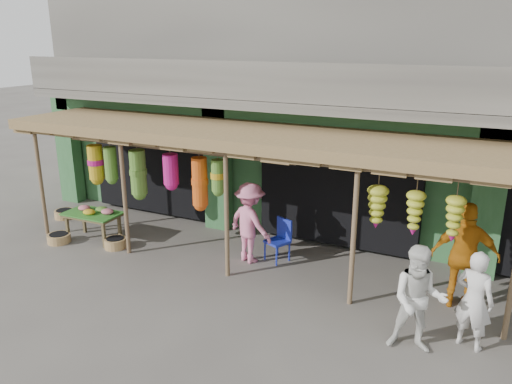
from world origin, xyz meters
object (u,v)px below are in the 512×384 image
at_px(person_vendor, 465,256).
at_px(blue_chair, 280,237).
at_px(flower_table, 93,214).
at_px(person_front, 474,300).
at_px(person_shopper, 250,223).
at_px(person_right, 418,300).

bearing_deg(person_vendor, blue_chair, -15.96).
height_order(flower_table, person_vendor, person_vendor).
bearing_deg(person_front, blue_chair, -3.93).
bearing_deg(person_shopper, person_front, -176.03).
bearing_deg(person_shopper, person_right, 174.83).
bearing_deg(blue_chair, person_vendor, 17.45).
xyz_separation_m(person_front, person_right, (-0.74, -0.46, 0.05)).
bearing_deg(person_front, person_shopper, 2.66).
bearing_deg(person_front, person_vendor, -60.22).
bearing_deg(blue_chair, flower_table, -144.58).
height_order(blue_chair, person_right, person_right).
xyz_separation_m(blue_chair, person_vendor, (3.63, -0.39, 0.46)).
height_order(person_front, person_right, person_right).
height_order(flower_table, person_right, person_right).
xyz_separation_m(blue_chair, person_front, (3.87, -1.62, 0.29)).
bearing_deg(person_vendor, flower_table, -6.10).
bearing_deg(person_right, person_shopper, 144.21).
height_order(person_front, person_vendor, person_vendor).
bearing_deg(flower_table, person_right, -10.66).
bearing_deg(blue_chair, person_right, -9.97).
xyz_separation_m(flower_table, person_vendor, (7.97, 0.51, 0.33)).
bearing_deg(person_right, blue_chair, 135.90).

